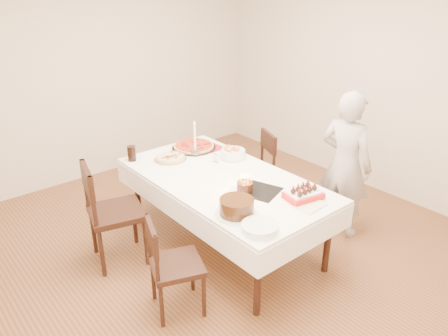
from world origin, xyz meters
TOP-DOWN VIEW (x-y plane):
  - floor at (0.00, 0.00)m, footprint 5.00×5.00m
  - wall_back at (0.00, 2.50)m, footprint 4.50×0.04m
  - wall_right at (2.25, 0.00)m, footprint 0.04×5.00m
  - dining_table at (-0.05, 0.07)m, footprint 1.49×2.30m
  - chair_right_savory at (0.77, 0.52)m, footprint 0.58×0.58m
  - chair_left_savory at (-0.97, 0.53)m, footprint 0.64×0.64m
  - chair_left_dessert at (-0.93, -0.40)m, footprint 0.56×0.56m
  - person at (1.06, -0.51)m, footprint 0.44×0.60m
  - pizza_white at (-0.20, 0.76)m, footprint 0.43×0.43m
  - pizza_pepperoni at (0.18, 0.88)m, footprint 0.53×0.53m
  - red_placemat at (0.34, 0.75)m, footprint 0.24×0.24m
  - pasta_bowl at (0.34, 0.39)m, footprint 0.26×0.26m
  - taper_candle at (0.07, 0.69)m, footprint 0.09×0.09m
  - shaker_pair at (0.13, 0.40)m, footprint 0.09×0.09m
  - cola_glass at (-0.52, 1.01)m, footprint 0.09×0.09m
  - layer_cake at (-0.41, -0.52)m, footprint 0.38×0.38m
  - cake_board at (0.02, -0.35)m, footprint 0.42×0.42m
  - birthday_cake at (-0.09, -0.27)m, footprint 0.19×0.19m
  - strawberry_box at (0.22, -0.69)m, footprint 0.35×0.27m
  - box_lid at (0.16, -0.82)m, footprint 0.27×0.19m
  - plate_stack at (-0.44, -0.81)m, footprint 0.31×0.31m
  - china_plate at (-0.36, -0.71)m, footprint 0.27×0.27m

SIDE VIEW (x-z plane):
  - floor at x=0.00m, z-range 0.00..0.00m
  - dining_table at x=-0.05m, z-range 0.00..0.75m
  - chair_left_dessert at x=-0.93m, z-range 0.00..0.85m
  - chair_right_savory at x=0.77m, z-range 0.00..0.88m
  - chair_left_savory at x=-0.97m, z-range 0.00..1.02m
  - red_placemat at x=0.34m, z-range 0.75..0.75m
  - cake_board at x=0.02m, z-range 0.74..0.76m
  - box_lid at x=0.16m, z-range 0.74..0.76m
  - china_plate at x=-0.36m, z-range 0.75..0.76m
  - person at x=1.06m, z-range 0.00..1.54m
  - pizza_white at x=-0.20m, z-range 0.75..0.79m
  - pizza_pepperoni at x=0.18m, z-range 0.75..0.79m
  - plate_stack at x=-0.44m, z-range 0.75..0.81m
  - strawberry_box at x=0.22m, z-range 0.75..0.83m
  - shaker_pair at x=0.13m, z-range 0.75..0.84m
  - pasta_bowl at x=0.34m, z-range 0.76..0.84m
  - layer_cake at x=-0.41m, z-range 0.75..0.89m
  - cola_glass at x=-0.52m, z-range 0.75..0.91m
  - birthday_cake at x=-0.09m, z-range 0.76..0.91m
  - taper_candle at x=0.07m, z-range 0.75..1.14m
  - wall_back at x=0.00m, z-range 0.00..2.70m
  - wall_right at x=2.25m, z-range 0.00..2.70m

